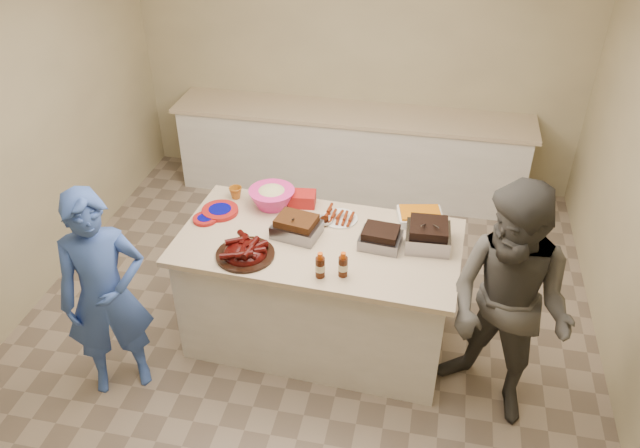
% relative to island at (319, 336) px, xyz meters
% --- Properties ---
extents(room, '(4.50, 5.00, 2.70)m').
position_rel_island_xyz_m(room, '(-0.13, 0.04, 0.00)').
color(room, tan).
rests_on(room, ground).
extents(back_counter, '(3.60, 0.64, 0.90)m').
position_rel_island_xyz_m(back_counter, '(-0.13, 2.24, 0.45)').
color(back_counter, silver).
rests_on(back_counter, ground).
extents(island, '(2.01, 1.13, 0.93)m').
position_rel_island_xyz_m(island, '(0.00, 0.00, 0.00)').
color(island, silver).
rests_on(island, ground).
extents(rib_platter, '(0.46, 0.46, 0.16)m').
position_rel_island_xyz_m(rib_platter, '(-0.45, -0.28, 0.93)').
color(rib_platter, '#3D0705').
rests_on(rib_platter, island).
extents(pulled_pork_tray, '(0.35, 0.29, 0.10)m').
position_rel_island_xyz_m(pulled_pork_tray, '(-0.16, 0.02, 0.93)').
color(pulled_pork_tray, '#47230F').
rests_on(pulled_pork_tray, island).
extents(brisket_tray, '(0.30, 0.26, 0.08)m').
position_rel_island_xyz_m(brisket_tray, '(0.43, 0.02, 0.93)').
color(brisket_tray, black).
rests_on(brisket_tray, island).
extents(roasting_pan, '(0.31, 0.31, 0.12)m').
position_rel_island_xyz_m(roasting_pan, '(0.74, 0.09, 0.93)').
color(roasting_pan, gray).
rests_on(roasting_pan, island).
extents(coleslaw_bowl, '(0.36, 0.36, 0.24)m').
position_rel_island_xyz_m(coleslaw_bowl, '(-0.43, 0.36, 0.93)').
color(coleslaw_bowl, '#DB2A83').
rests_on(coleslaw_bowl, island).
extents(sausage_plate, '(0.29, 0.29, 0.04)m').
position_rel_island_xyz_m(sausage_plate, '(0.10, 0.28, 0.93)').
color(sausage_plate, silver).
rests_on(sausage_plate, island).
extents(mac_cheese_dish, '(0.36, 0.29, 0.08)m').
position_rel_island_xyz_m(mac_cheese_dish, '(0.67, 0.38, 0.93)').
color(mac_cheese_dish, orange).
rests_on(mac_cheese_dish, island).
extents(bbq_bottle_a, '(0.07, 0.07, 0.18)m').
position_rel_island_xyz_m(bbq_bottle_a, '(0.09, -0.39, 0.93)').
color(bbq_bottle_a, '#391607').
rests_on(bbq_bottle_a, island).
extents(bbq_bottle_b, '(0.06, 0.06, 0.18)m').
position_rel_island_xyz_m(bbq_bottle_b, '(0.23, -0.35, 0.93)').
color(bbq_bottle_b, '#391607').
rests_on(bbq_bottle_b, island).
extents(mustard_bottle, '(0.05, 0.05, 0.13)m').
position_rel_island_xyz_m(mustard_bottle, '(-0.19, 0.04, 0.93)').
color(mustard_bottle, '#D8AB00').
rests_on(mustard_bottle, island).
extents(sauce_bowl, '(0.12, 0.04, 0.12)m').
position_rel_island_xyz_m(sauce_bowl, '(-0.00, 0.21, 0.93)').
color(sauce_bowl, silver).
rests_on(sauce_bowl, island).
extents(plate_stack_large, '(0.28, 0.28, 0.03)m').
position_rel_island_xyz_m(plate_stack_large, '(-0.79, 0.19, 0.93)').
color(plate_stack_large, maroon).
rests_on(plate_stack_large, island).
extents(plate_stack_small, '(0.19, 0.19, 0.02)m').
position_rel_island_xyz_m(plate_stack_small, '(-0.86, 0.07, 0.93)').
color(plate_stack_small, maroon).
rests_on(plate_stack_small, island).
extents(plastic_cup, '(0.11, 0.10, 0.10)m').
position_rel_island_xyz_m(plastic_cup, '(-0.74, 0.41, 0.93)').
color(plastic_cup, '#A05B16').
rests_on(plastic_cup, island).
extents(basket_stack, '(0.22, 0.17, 0.10)m').
position_rel_island_xyz_m(basket_stack, '(-0.21, 0.42, 0.93)').
color(basket_stack, maroon).
rests_on(basket_stack, island).
extents(guest_blue, '(1.27, 1.65, 0.38)m').
position_rel_island_xyz_m(guest_blue, '(-1.28, -0.70, 0.00)').
color(guest_blue, '#3757AF').
rests_on(guest_blue, ground).
extents(guest_gray, '(1.67, 1.90, 0.65)m').
position_rel_island_xyz_m(guest_gray, '(1.28, -0.39, 0.00)').
color(guest_gray, '#4E4C47').
rests_on(guest_gray, ground).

